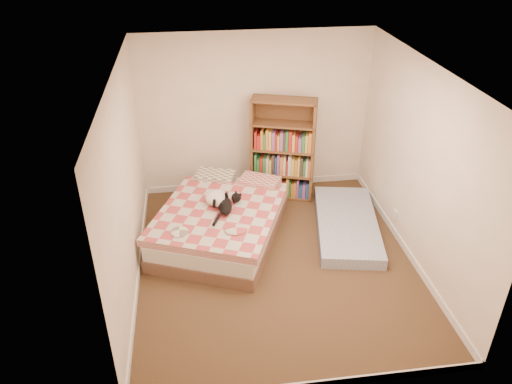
{
  "coord_description": "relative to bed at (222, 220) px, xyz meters",
  "views": [
    {
      "loc": [
        -0.95,
        -5.07,
        4.03
      ],
      "look_at": [
        -0.22,
        0.3,
        0.88
      ],
      "focal_mm": 35.0,
      "sensor_mm": 36.0,
      "label": 1
    }
  ],
  "objects": [
    {
      "name": "bookshelf",
      "position": [
        1.02,
        1.01,
        0.33
      ],
      "size": [
        1.05,
        0.6,
        1.59
      ],
      "rotation": [
        0.0,
        0.0,
        -0.3
      ],
      "color": "brown",
      "rests_on": "room"
    },
    {
      "name": "white_dog",
      "position": [
        -0.04,
        0.04,
        0.33
      ],
      "size": [
        0.46,
        0.47,
        0.17
      ],
      "rotation": [
        0.0,
        0.0,
        -0.63
      ],
      "color": "white",
      "rests_on": "bed"
    },
    {
      "name": "bed",
      "position": [
        0.0,
        0.0,
        0.0
      ],
      "size": [
        2.11,
        2.45,
        0.55
      ],
      "rotation": [
        0.0,
        0.0,
        -0.39
      ],
      "color": "brown",
      "rests_on": "room"
    },
    {
      "name": "floor_mattress",
      "position": [
        1.77,
        -0.1,
        -0.17
      ],
      "size": [
        1.16,
        1.96,
        0.17
      ],
      "primitive_type": "cube",
      "rotation": [
        0.0,
        0.0,
        -0.19
      ],
      "color": "#6A84B0",
      "rests_on": "room"
    },
    {
      "name": "room",
      "position": [
        0.65,
        -0.68,
        0.95
      ],
      "size": [
        3.51,
        4.01,
        2.51
      ],
      "color": "#452D1D",
      "rests_on": "ground"
    },
    {
      "name": "black_cat",
      "position": [
        0.05,
        -0.1,
        0.32
      ],
      "size": [
        0.44,
        0.71,
        0.16
      ],
      "rotation": [
        0.0,
        0.0,
        -0.81
      ],
      "color": "black",
      "rests_on": "bed"
    }
  ]
}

